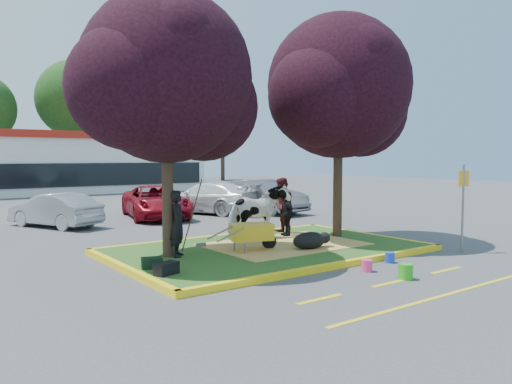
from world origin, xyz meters
TOP-DOWN VIEW (x-y plane):
  - ground at (0.00, 0.00)m, footprint 90.00×90.00m
  - median_island at (0.00, 0.00)m, footprint 8.00×5.00m
  - curb_near at (0.00, -2.58)m, footprint 8.30×0.16m
  - curb_far at (0.00, 2.58)m, footprint 8.30×0.16m
  - curb_left at (-4.08, 0.00)m, footprint 0.16×5.30m
  - curb_right at (4.08, 0.00)m, footprint 0.16×5.30m
  - straw_bedding at (0.60, 0.00)m, footprint 4.20×3.00m
  - tree_purple_left at (-2.78, 0.38)m, footprint 5.06×4.20m
  - tree_purple_right at (2.92, 0.18)m, footprint 5.30×4.40m
  - fire_lane_stripe_a at (-2.00, -4.20)m, footprint 1.10×0.12m
  - fire_lane_stripe_b at (0.00, -4.20)m, footprint 1.10×0.12m
  - fire_lane_stripe_c at (2.00, -4.20)m, footprint 1.10×0.12m
  - fire_lane_long at (0.00, -5.40)m, footprint 6.00×0.10m
  - retail_building at (2.00, 27.98)m, footprint 20.40×8.40m
  - treeline at (1.23, 37.61)m, footprint 46.58×7.80m
  - cow at (0.45, 1.04)m, footprint 2.01×1.04m
  - calf at (0.71, -0.93)m, footprint 1.18×0.85m
  - handler at (-2.61, 0.25)m, footprint 0.66×0.72m
  - visitor_a at (1.80, 1.60)m, footprint 0.89×1.03m
  - visitor_b at (1.62, 1.13)m, footprint 0.52×0.86m
  - wheelbarrow at (-0.73, -0.27)m, footprint 1.93×0.98m
  - gear_bag_dark at (-3.70, -1.34)m, footprint 0.57×0.42m
  - gear_bag_green at (-3.69, -0.59)m, footprint 0.51×0.40m
  - sign_post at (4.30, -3.17)m, footprint 0.33×0.12m
  - bucket_green at (0.52, -4.18)m, footprint 0.31×0.31m
  - bucket_pink at (0.41, -3.20)m, footprint 0.31×0.31m
  - bucket_blue at (1.61, -2.89)m, footprint 0.32×0.32m
  - car_silver at (-3.41, 8.63)m, footprint 2.82×4.07m
  - car_red at (0.83, 8.95)m, footprint 3.42×5.42m
  - car_white at (3.56, 9.22)m, footprint 3.83×5.37m
  - car_grey at (5.68, 7.90)m, footprint 2.42×4.93m

SIDE VIEW (x-z plane):
  - ground at x=0.00m, z-range 0.00..0.00m
  - fire_lane_stripe_a at x=-2.00m, z-range 0.00..0.01m
  - fire_lane_stripe_b at x=0.00m, z-range 0.00..0.01m
  - fire_lane_stripe_c at x=2.00m, z-range 0.00..0.01m
  - fire_lane_long at x=0.00m, z-range 0.00..0.01m
  - median_island at x=0.00m, z-range 0.00..0.15m
  - curb_near at x=0.00m, z-range 0.00..0.15m
  - curb_far at x=0.00m, z-range 0.00..0.15m
  - curb_left at x=-4.08m, z-range 0.00..0.15m
  - curb_right at x=4.08m, z-range 0.00..0.15m
  - bucket_blue at x=1.61m, z-range 0.00..0.26m
  - bucket_pink at x=0.41m, z-range 0.00..0.27m
  - straw_bedding at x=0.60m, z-range 0.15..0.16m
  - bucket_green at x=0.52m, z-range 0.00..0.33m
  - gear_bag_green at x=-3.69m, z-range 0.15..0.39m
  - gear_bag_dark at x=-3.70m, z-range 0.15..0.41m
  - calf at x=0.71m, z-range 0.15..0.61m
  - car_silver at x=-3.41m, z-range 0.00..1.27m
  - wheelbarrow at x=-0.73m, z-range 0.29..1.02m
  - car_red at x=0.83m, z-range 0.00..1.39m
  - car_white at x=3.56m, z-range 0.00..1.44m
  - car_grey at x=5.68m, z-range 0.00..1.56m
  - visitor_b at x=1.62m, z-range 0.15..1.52m
  - handler at x=-2.61m, z-range 0.15..1.79m
  - cow at x=0.45m, z-range 0.15..1.80m
  - visitor_a at x=1.80m, z-range 0.15..1.96m
  - sign_post at x=4.30m, z-range 0.28..2.69m
  - retail_building at x=2.00m, z-range 0.05..4.45m
  - tree_purple_left at x=-2.78m, z-range 1.10..7.61m
  - tree_purple_right at x=2.92m, z-range 1.15..7.97m
  - treeline at x=1.23m, z-range 0.42..15.05m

